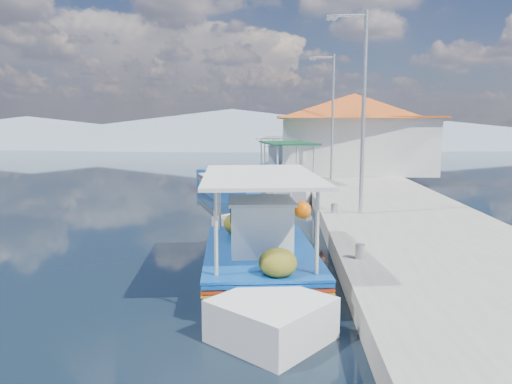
{
  "coord_description": "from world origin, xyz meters",
  "views": [
    {
      "loc": [
        2.2,
        -12.65,
        3.27
      ],
      "look_at": [
        1.44,
        0.9,
        1.3
      ],
      "focal_mm": 33.66,
      "sensor_mm": 36.0,
      "label": 1
    }
  ],
  "objects": [
    {
      "name": "ground",
      "position": [
        0.0,
        0.0,
        0.0
      ],
      "size": [
        160.0,
        160.0,
        0.0
      ],
      "primitive_type": "plane",
      "color": "black",
      "rests_on": "ground"
    },
    {
      "name": "quay",
      "position": [
        5.9,
        6.0,
        0.25
      ],
      "size": [
        5.0,
        44.0,
        0.5
      ],
      "primitive_type": "cube",
      "color": "#9B9991",
      "rests_on": "ground"
    },
    {
      "name": "bollards",
      "position": [
        3.8,
        5.25,
        0.65
      ],
      "size": [
        0.2,
        17.2,
        0.3
      ],
      "color": "#A5A8AD",
      "rests_on": "quay"
    },
    {
      "name": "main_caique",
      "position": [
        1.75,
        -3.03,
        0.48
      ],
      "size": [
        2.73,
        7.52,
        2.49
      ],
      "rotation": [
        0.0,
        0.0,
        -0.11
      ],
      "color": "silver",
      "rests_on": "ground"
    },
    {
      "name": "caique_green_canopy",
      "position": [
        2.46,
        9.83,
        0.39
      ],
      "size": [
        3.04,
        6.88,
        2.63
      ],
      "rotation": [
        0.0,
        0.0,
        -0.21
      ],
      "color": "silver",
      "rests_on": "ground"
    },
    {
      "name": "caique_blue_hull",
      "position": [
        -0.37,
        9.41,
        0.32
      ],
      "size": [
        3.45,
        6.3,
        1.19
      ],
      "rotation": [
        0.0,
        0.0,
        -0.35
      ],
      "color": "#194A99",
      "rests_on": "ground"
    },
    {
      "name": "caique_far",
      "position": [
        2.1,
        16.87,
        0.49
      ],
      "size": [
        3.09,
        7.44,
        2.65
      ],
      "rotation": [
        0.0,
        0.0,
        0.18
      ],
      "color": "silver",
      "rests_on": "ground"
    },
    {
      "name": "harbor_building",
      "position": [
        6.2,
        15.0,
        2.78
      ],
      "size": [
        10.49,
        10.49,
        4.4
      ],
      "color": "silver",
      "rests_on": "quay"
    },
    {
      "name": "lamp_post_near",
      "position": [
        4.51,
        2.0,
        3.85
      ],
      "size": [
        1.21,
        0.14,
        6.0
      ],
      "color": "#A5A8AD",
      "rests_on": "quay"
    },
    {
      "name": "lamp_post_far",
      "position": [
        4.51,
        11.0,
        3.85
      ],
      "size": [
        1.21,
        0.14,
        6.0
      ],
      "color": "#A5A8AD",
      "rests_on": "quay"
    },
    {
      "name": "mountain_ridge",
      "position": [
        6.54,
        56.0,
        2.04
      ],
      "size": [
        171.4,
        96.0,
        5.5
      ],
      "color": "slate",
      "rests_on": "ground"
    }
  ]
}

